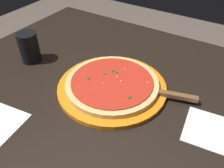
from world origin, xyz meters
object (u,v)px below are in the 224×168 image
Objects in this scene: serving_plate at (112,87)px; pizza_server at (163,94)px; cup_tall_drink at (29,47)px; napkin_loose_left at (211,131)px; pizza at (112,83)px.

pizza_server is at bearing 15.87° from serving_plate.
napkin_loose_left is (0.69, 0.01, -0.06)m from cup_tall_drink.
cup_tall_drink is (-0.52, -0.07, 0.04)m from pizza_server.
cup_tall_drink is (-0.36, -0.02, 0.05)m from serving_plate.
cup_tall_drink reaches higher than serving_plate.
cup_tall_drink reaches higher than pizza_server.
pizza reaches higher than napkin_loose_left.
cup_tall_drink is at bearing -178.76° from napkin_loose_left.
pizza_server is (0.16, 0.05, 0.01)m from serving_plate.
serving_plate is 0.17m from pizza_server.
serving_plate is 0.36m from cup_tall_drink.
serving_plate is 2.55× the size of napkin_loose_left.
serving_plate is at bearing -164.13° from pizza_server.
serving_plate is at bearing 3.40° from cup_tall_drink.
pizza_server is 1.58× the size of napkin_loose_left.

